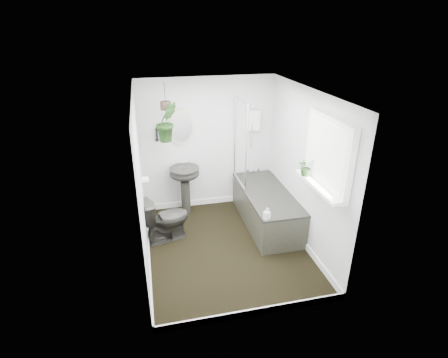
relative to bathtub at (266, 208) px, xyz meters
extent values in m
cube|color=black|center=(-0.80, -0.50, -0.30)|extent=(2.30, 2.80, 0.02)
cube|color=white|center=(-0.80, -0.50, 2.02)|extent=(2.30, 2.80, 0.02)
cube|color=white|center=(-0.80, 0.91, 0.86)|extent=(2.30, 0.02, 2.30)
cube|color=white|center=(-0.80, -1.91, 0.86)|extent=(2.30, 0.02, 2.30)
cube|color=white|center=(-1.96, -0.50, 0.86)|extent=(0.02, 2.80, 2.30)
cube|color=white|center=(0.36, -0.50, 0.86)|extent=(0.02, 2.80, 2.30)
cube|color=white|center=(-0.80, -0.50, -0.24)|extent=(2.30, 2.80, 0.10)
cube|color=white|center=(0.00, 0.84, 1.26)|extent=(0.20, 0.10, 0.35)
ellipsoid|color=#BEB99F|center=(-1.25, 0.87, 1.21)|extent=(0.46, 0.03, 0.62)
cylinder|color=black|center=(-1.65, 0.86, 1.11)|extent=(0.04, 0.04, 0.22)
cylinder|color=white|center=(-1.90, 0.20, 0.61)|extent=(0.11, 0.11, 0.11)
cube|color=white|center=(0.29, -1.20, 1.36)|extent=(0.08, 1.00, 0.90)
cube|color=white|center=(0.22, -1.20, 0.94)|extent=(0.18, 1.00, 0.04)
cube|color=white|center=(0.24, -1.20, 1.36)|extent=(0.01, 0.86, 0.76)
imported|color=black|center=(-1.65, -0.08, 0.07)|extent=(0.78, 0.57, 0.72)
imported|color=black|center=(0.17, -0.90, 1.08)|extent=(0.24, 0.21, 0.23)
imported|color=black|center=(-1.50, 0.45, 1.42)|extent=(0.39, 0.35, 0.61)
imported|color=black|center=(-0.29, -0.79, 0.38)|extent=(0.10, 0.10, 0.17)
cylinder|color=#372A21|center=(-1.50, 0.45, 1.67)|extent=(0.16, 0.16, 0.12)
camera|label=1|loc=(-1.82, -4.75, 2.82)|focal=28.00mm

